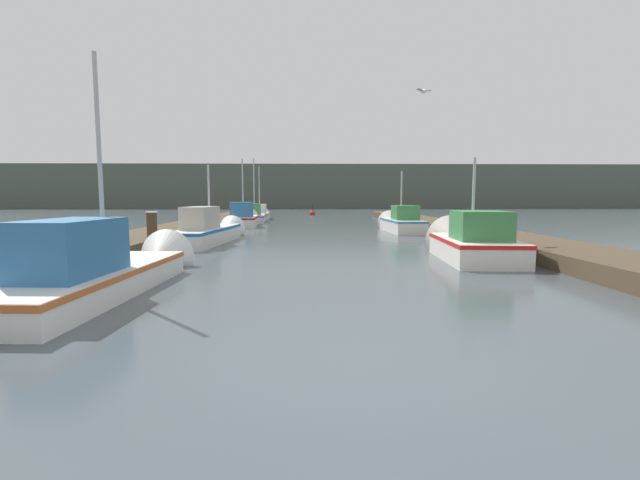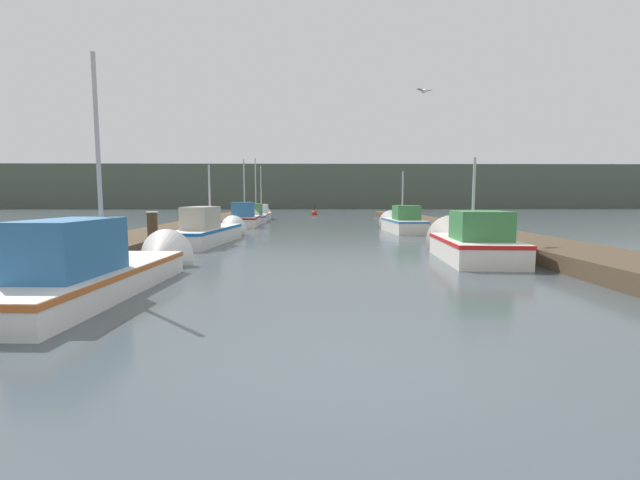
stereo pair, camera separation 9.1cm
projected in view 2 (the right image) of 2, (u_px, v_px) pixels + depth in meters
name	position (u px, v px, depth m)	size (l,w,h in m)	color
ground_plane	(348.00, 371.00, 4.42)	(200.00, 200.00, 0.00)	#424C51
dock_left	(179.00, 230.00, 20.19)	(2.45, 40.00, 0.43)	#4C3D2B
dock_right	(460.00, 230.00, 20.42)	(2.45, 40.00, 0.43)	#4C3D2B
distant_shore_ridge	(315.00, 187.00, 71.89)	(120.00, 16.00, 6.68)	#4C5647
fishing_boat_0	(109.00, 267.00, 8.29)	(1.75, 6.11, 4.86)	silver
fishing_boat_1	(469.00, 242.00, 12.61)	(2.11, 4.71, 3.43)	silver
fishing_boat_2	(212.00, 231.00, 16.92)	(1.86, 6.28, 3.35)	silver
fishing_boat_3	(401.00, 223.00, 22.26)	(1.66, 4.95, 3.46)	silver
fishing_boat_4	(245.00, 218.00, 26.48)	(1.88, 5.04, 4.53)	silver
fishing_boat_5	(256.00, 216.00, 30.76)	(1.84, 5.28, 4.91)	silver
fishing_boat_6	(261.00, 214.00, 34.69)	(1.70, 4.87, 4.70)	silver
mooring_piling_0	(238.00, 214.00, 30.04)	(0.30, 0.30, 1.14)	#473523
mooring_piling_1	(153.00, 232.00, 13.67)	(0.37, 0.37, 1.33)	#473523
channel_buoy	(314.00, 213.00, 42.33)	(0.56, 0.56, 1.06)	red
seagull_lead	(424.00, 91.00, 13.85)	(0.55, 0.34, 0.12)	white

